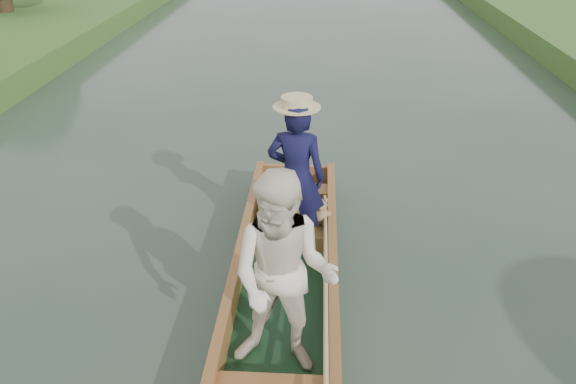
{
  "coord_description": "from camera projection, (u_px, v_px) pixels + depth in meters",
  "views": [
    {
      "loc": [
        0.32,
        -4.86,
        3.85
      ],
      "look_at": [
        0.0,
        0.6,
        0.95
      ],
      "focal_mm": 35.0,
      "sensor_mm": 36.0,
      "label": 1
    }
  ],
  "objects": [
    {
      "name": "punt",
      "position": [
        288.0,
        251.0,
        5.54
      ],
      "size": [
        1.14,
        5.0,
        2.0
      ],
      "color": "#13321A",
      "rests_on": "ground"
    },
    {
      "name": "ground",
      "position": [
        285.0,
        295.0,
        6.11
      ],
      "size": [
        120.0,
        120.0,
        0.0
      ],
      "primitive_type": "plane",
      "color": "#283D30",
      "rests_on": "ground"
    }
  ]
}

